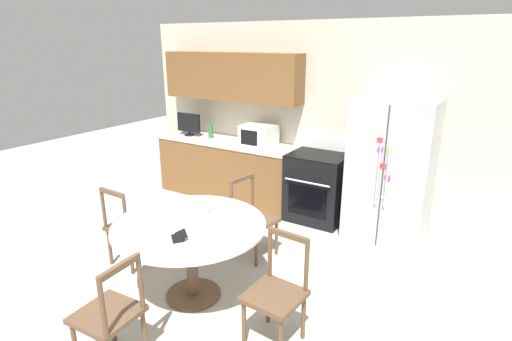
{
  "coord_description": "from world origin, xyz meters",
  "views": [
    {
      "loc": [
        2.38,
        -2.47,
        2.33
      ],
      "look_at": [
        0.14,
        1.15,
        0.95
      ],
      "focal_mm": 28.0,
      "sensor_mm": 36.0,
      "label": 1
    }
  ],
  "objects_px": {
    "candle_glass": "(222,227)",
    "countertop_tv": "(189,124)",
    "refrigerator": "(390,171)",
    "oven_range": "(318,186)",
    "wallet": "(179,237)",
    "dining_chair_far": "(253,219)",
    "dining_chair_near": "(110,315)",
    "dining_chair_right": "(276,294)",
    "microwave": "(259,135)",
    "counter_bottle": "(211,131)",
    "dining_chair_left": "(129,227)"
  },
  "relations": [
    {
      "from": "dining_chair_right",
      "to": "microwave",
      "type": "bearing_deg",
      "value": -51.72
    },
    {
      "from": "microwave",
      "to": "wallet",
      "type": "relative_size",
      "value": 2.67
    },
    {
      "from": "wallet",
      "to": "dining_chair_near",
      "type": "bearing_deg",
      "value": -96.45
    },
    {
      "from": "dining_chair_far",
      "to": "candle_glass",
      "type": "xyz_separation_m",
      "value": [
        0.27,
        -0.93,
        0.36
      ]
    },
    {
      "from": "oven_range",
      "to": "countertop_tv",
      "type": "bearing_deg",
      "value": 179.86
    },
    {
      "from": "dining_chair_near",
      "to": "candle_glass",
      "type": "height_order",
      "value": "dining_chair_near"
    },
    {
      "from": "dining_chair_far",
      "to": "dining_chair_near",
      "type": "xyz_separation_m",
      "value": [
        -0.01,
        -1.94,
        0.0
      ]
    },
    {
      "from": "microwave",
      "to": "dining_chair_left",
      "type": "relative_size",
      "value": 0.51
    },
    {
      "from": "dining_chair_right",
      "to": "oven_range",
      "type": "bearing_deg",
      "value": -70.03
    },
    {
      "from": "countertop_tv",
      "to": "dining_chair_near",
      "type": "xyz_separation_m",
      "value": [
        2.0,
        -3.23,
        -0.66
      ]
    },
    {
      "from": "dining_chair_right",
      "to": "countertop_tv",
      "type": "bearing_deg",
      "value": -35.05
    },
    {
      "from": "counter_bottle",
      "to": "dining_chair_right",
      "type": "relative_size",
      "value": 0.32
    },
    {
      "from": "countertop_tv",
      "to": "microwave",
      "type": "bearing_deg",
      "value": 1.17
    },
    {
      "from": "dining_chair_far",
      "to": "dining_chair_near",
      "type": "bearing_deg",
      "value": 9.46
    },
    {
      "from": "countertop_tv",
      "to": "wallet",
      "type": "xyz_separation_m",
      "value": [
        2.08,
        -2.54,
        -0.3
      ]
    },
    {
      "from": "oven_range",
      "to": "wallet",
      "type": "bearing_deg",
      "value": -93.55
    },
    {
      "from": "refrigerator",
      "to": "countertop_tv",
      "type": "xyz_separation_m",
      "value": [
        -3.17,
        0.04,
        0.23
      ]
    },
    {
      "from": "dining_chair_left",
      "to": "dining_chair_near",
      "type": "bearing_deg",
      "value": -44.79
    },
    {
      "from": "countertop_tv",
      "to": "dining_chair_near",
      "type": "relative_size",
      "value": 0.47
    },
    {
      "from": "refrigerator",
      "to": "dining_chair_near",
      "type": "bearing_deg",
      "value": -110.17
    },
    {
      "from": "countertop_tv",
      "to": "dining_chair_right",
      "type": "height_order",
      "value": "countertop_tv"
    },
    {
      "from": "counter_bottle",
      "to": "dining_chair_near",
      "type": "distance_m",
      "value": 3.69
    },
    {
      "from": "dining_chair_far",
      "to": "candle_glass",
      "type": "height_order",
      "value": "dining_chair_far"
    },
    {
      "from": "wallet",
      "to": "refrigerator",
      "type": "bearing_deg",
      "value": 66.39
    },
    {
      "from": "dining_chair_right",
      "to": "dining_chair_near",
      "type": "relative_size",
      "value": 1.0
    },
    {
      "from": "oven_range",
      "to": "wallet",
      "type": "relative_size",
      "value": 6.2
    },
    {
      "from": "oven_range",
      "to": "dining_chair_right",
      "type": "height_order",
      "value": "oven_range"
    },
    {
      "from": "oven_range",
      "to": "dining_chair_left",
      "type": "xyz_separation_m",
      "value": [
        -1.25,
        -2.15,
        -0.03
      ]
    },
    {
      "from": "dining_chair_far",
      "to": "refrigerator",
      "type": "bearing_deg",
      "value": 147.04
    },
    {
      "from": "counter_bottle",
      "to": "dining_chair_right",
      "type": "height_order",
      "value": "counter_bottle"
    },
    {
      "from": "dining_chair_near",
      "to": "wallet",
      "type": "height_order",
      "value": "dining_chair_near"
    },
    {
      "from": "oven_range",
      "to": "microwave",
      "type": "height_order",
      "value": "microwave"
    },
    {
      "from": "dining_chair_left",
      "to": "wallet",
      "type": "height_order",
      "value": "dining_chair_left"
    },
    {
      "from": "countertop_tv",
      "to": "dining_chair_left",
      "type": "relative_size",
      "value": 0.47
    },
    {
      "from": "candle_glass",
      "to": "countertop_tv",
      "type": "bearing_deg",
      "value": 135.72
    },
    {
      "from": "microwave",
      "to": "wallet",
      "type": "xyz_separation_m",
      "value": [
        0.8,
        -2.57,
        -0.26
      ]
    },
    {
      "from": "refrigerator",
      "to": "candle_glass",
      "type": "relative_size",
      "value": 19.22
    },
    {
      "from": "dining_chair_far",
      "to": "dining_chair_left",
      "type": "relative_size",
      "value": 1.0
    },
    {
      "from": "countertop_tv",
      "to": "candle_glass",
      "type": "relative_size",
      "value": 4.73
    },
    {
      "from": "oven_range",
      "to": "counter_bottle",
      "type": "bearing_deg",
      "value": 178.49
    },
    {
      "from": "dining_chair_near",
      "to": "candle_glass",
      "type": "bearing_deg",
      "value": -18.88
    },
    {
      "from": "countertop_tv",
      "to": "dining_chair_far",
      "type": "xyz_separation_m",
      "value": [
        2.01,
        -1.29,
        -0.66
      ]
    },
    {
      "from": "counter_bottle",
      "to": "candle_glass",
      "type": "height_order",
      "value": "counter_bottle"
    },
    {
      "from": "dining_chair_near",
      "to": "countertop_tv",
      "type": "bearing_deg",
      "value": 28.74
    },
    {
      "from": "microwave",
      "to": "counter_bottle",
      "type": "relative_size",
      "value": 1.59
    },
    {
      "from": "dining_chair_right",
      "to": "counter_bottle",
      "type": "bearing_deg",
      "value": -39.74
    },
    {
      "from": "refrigerator",
      "to": "counter_bottle",
      "type": "relative_size",
      "value": 5.91
    },
    {
      "from": "countertop_tv",
      "to": "counter_bottle",
      "type": "height_order",
      "value": "countertop_tv"
    },
    {
      "from": "refrigerator",
      "to": "oven_range",
      "type": "height_order",
      "value": "refrigerator"
    },
    {
      "from": "counter_bottle",
      "to": "dining_chair_far",
      "type": "height_order",
      "value": "counter_bottle"
    }
  ]
}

